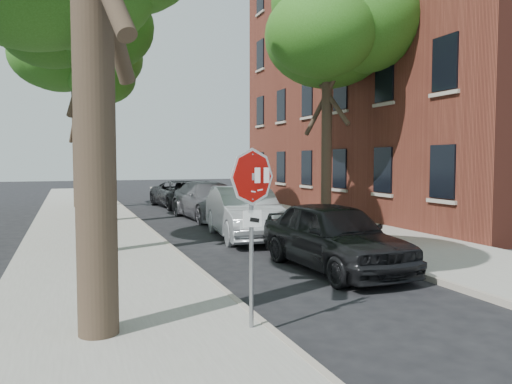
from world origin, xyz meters
TOP-DOWN VIEW (x-y plane):
  - ground at (0.00, 0.00)m, footprint 120.00×120.00m
  - sidewalk_left at (-2.50, 12.00)m, footprint 4.00×55.00m
  - sidewalk_right at (6.00, 12.00)m, footprint 4.00×55.00m
  - curb_left at (-0.45, 12.00)m, footprint 0.12×55.00m
  - curb_right at (3.95, 12.00)m, footprint 0.12×55.00m
  - apartment_building at (14.00, 14.00)m, footprint 12.20×20.20m
  - stop_sign at (-0.70, -0.03)m, footprint 0.76×0.34m
  - tree_mid_b at (-2.42, 14.12)m, footprint 5.88×5.46m
  - tree_far at (-2.72, 21.11)m, footprint 5.29×4.91m
  - tree_right at (5.98, 10.11)m, footprint 5.29×4.91m
  - car_a at (2.60, 3.43)m, footprint 2.07×4.78m
  - car_b at (2.22, 8.63)m, footprint 2.29×5.25m
  - car_c at (2.60, 14.28)m, footprint 2.69×5.76m
  - car_d at (2.60, 19.99)m, footprint 2.86×5.42m

SIDE VIEW (x-z plane):
  - ground at x=0.00m, z-range 0.00..0.00m
  - sidewalk_left at x=-2.50m, z-range 0.00..0.12m
  - sidewalk_right at x=6.00m, z-range 0.00..0.12m
  - curb_left at x=-0.45m, z-range 0.00..0.13m
  - curb_right at x=3.95m, z-range 0.00..0.13m
  - car_d at x=2.60m, z-range 0.00..1.45m
  - car_a at x=2.60m, z-range 0.00..1.61m
  - car_c at x=2.60m, z-range 0.00..1.63m
  - car_b at x=2.22m, z-range 0.00..1.68m
  - stop_sign at x=-0.70m, z-range 0.64..3.25m
  - tree_far at x=-2.72m, z-range 2.55..11.88m
  - tree_right at x=5.98m, z-range 2.55..11.88m
  - apartment_building at x=14.00m, z-range 0.00..15.30m
  - tree_mid_b at x=-2.42m, z-range 2.82..13.18m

